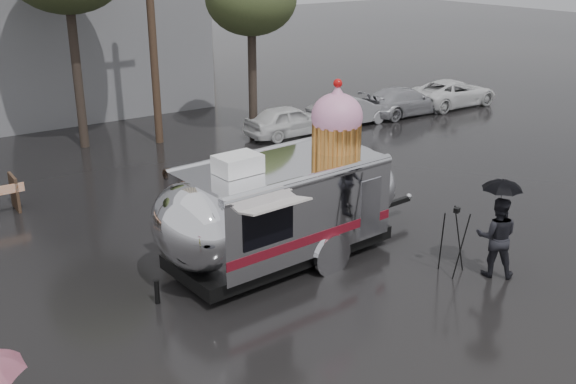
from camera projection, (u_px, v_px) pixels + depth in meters
ground at (340, 329)px, 12.99m from camera, size 120.00×120.00×0.00m
utility_pole at (151, 15)px, 23.55m from camera, size 1.60×0.28×9.00m
tree_right at (251, 0)px, 24.47m from camera, size 3.36×3.36×6.42m
parked_cars at (383, 102)px, 28.25m from camera, size 13.20×1.90×1.50m
airstream_trailer at (284, 201)px, 15.36m from camera, size 7.74×3.29×4.17m
person_right at (496, 237)px, 14.82m from camera, size 0.97×0.98×1.84m
umbrella_black at (501, 195)px, 14.47m from camera, size 1.07×1.07×2.28m
tripod at (455, 234)px, 14.89m from camera, size 0.64×0.62×1.59m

